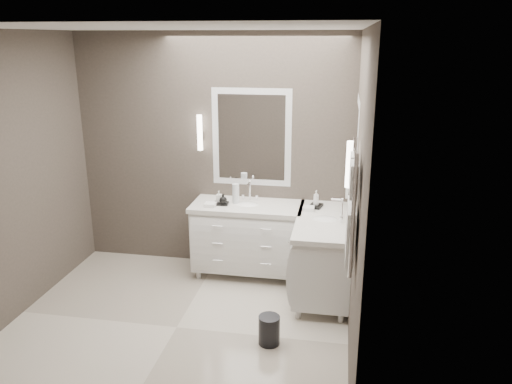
% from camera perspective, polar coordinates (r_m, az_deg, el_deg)
% --- Properties ---
extents(floor, '(3.20, 3.00, 0.01)m').
position_cam_1_polar(floor, '(4.95, -9.05, -15.07)').
color(floor, beige).
rests_on(floor, ground).
extents(ceiling, '(3.20, 3.00, 0.01)m').
position_cam_1_polar(ceiling, '(4.20, -10.86, 18.06)').
color(ceiling, white).
rests_on(ceiling, wall_back).
extents(wall_back, '(3.20, 0.01, 2.70)m').
position_cam_1_polar(wall_back, '(5.77, -4.90, 4.43)').
color(wall_back, '#463E38').
rests_on(wall_back, floor).
extents(wall_front, '(3.20, 0.01, 2.70)m').
position_cam_1_polar(wall_front, '(3.11, -19.22, -8.01)').
color(wall_front, '#463E38').
rests_on(wall_front, floor).
extents(wall_left, '(0.01, 3.00, 2.70)m').
position_cam_1_polar(wall_left, '(5.15, -26.96, 0.99)').
color(wall_left, '#463E38').
rests_on(wall_left, floor).
extents(wall_right, '(0.01, 3.00, 2.70)m').
position_cam_1_polar(wall_right, '(4.14, 11.55, -1.04)').
color(wall_right, '#463E38').
rests_on(wall_right, floor).
extents(vanity_back, '(1.24, 0.59, 0.97)m').
position_cam_1_polar(vanity_back, '(5.68, -0.98, -4.90)').
color(vanity_back, white).
rests_on(vanity_back, floor).
extents(vanity_right, '(0.59, 1.24, 0.97)m').
position_cam_1_polar(vanity_right, '(5.29, 7.76, -6.78)').
color(vanity_right, white).
rests_on(vanity_right, floor).
extents(mirror_back, '(0.90, 0.02, 1.10)m').
position_cam_1_polar(mirror_back, '(5.62, -0.52, 6.23)').
color(mirror_back, white).
rests_on(mirror_back, wall_back).
extents(mirror_right, '(0.02, 0.90, 1.10)m').
position_cam_1_polar(mirror_right, '(4.86, 11.32, 4.13)').
color(mirror_right, white).
rests_on(mirror_right, wall_right).
extents(sconce_back, '(0.06, 0.06, 0.40)m').
position_cam_1_polar(sconce_back, '(5.68, -6.44, 6.68)').
color(sconce_back, white).
rests_on(sconce_back, wall_back).
extents(sconce_right, '(0.06, 0.06, 0.40)m').
position_cam_1_polar(sconce_right, '(4.28, 10.62, 3.01)').
color(sconce_right, white).
rests_on(sconce_right, wall_right).
extents(towel_bar_corner, '(0.03, 0.22, 0.30)m').
position_cam_1_polar(towel_bar_corner, '(5.51, 10.42, 1.06)').
color(towel_bar_corner, white).
rests_on(towel_bar_corner, wall_right).
extents(towel_ladder, '(0.06, 0.58, 0.90)m').
position_cam_1_polar(towel_ladder, '(3.75, 10.87, -2.28)').
color(towel_ladder, white).
rests_on(towel_ladder, wall_right).
extents(waste_bin, '(0.21, 0.21, 0.27)m').
position_cam_1_polar(waste_bin, '(4.61, 1.51, -15.49)').
color(waste_bin, black).
rests_on(waste_bin, floor).
extents(amenity_tray_back, '(0.17, 0.13, 0.02)m').
position_cam_1_polar(amenity_tray_back, '(5.55, -4.00, -1.31)').
color(amenity_tray_back, black).
rests_on(amenity_tray_back, vanity_back).
extents(amenity_tray_right, '(0.16, 0.19, 0.03)m').
position_cam_1_polar(amenity_tray_right, '(5.49, 6.84, -1.59)').
color(amenity_tray_right, black).
rests_on(amenity_tray_right, vanity_right).
extents(water_bottle, '(0.10, 0.10, 0.22)m').
position_cam_1_polar(water_bottle, '(5.56, -2.33, -0.18)').
color(water_bottle, silver).
rests_on(water_bottle, vanity_back).
extents(soap_bottle_a, '(0.06, 0.06, 0.12)m').
position_cam_1_polar(soap_bottle_a, '(5.55, -4.27, -0.50)').
color(soap_bottle_a, white).
rests_on(soap_bottle_a, amenity_tray_back).
extents(soap_bottle_b, '(0.09, 0.09, 0.11)m').
position_cam_1_polar(soap_bottle_b, '(5.50, -3.78, -0.76)').
color(soap_bottle_b, black).
rests_on(soap_bottle_b, amenity_tray_back).
extents(soap_bottle_c, '(0.08, 0.08, 0.16)m').
position_cam_1_polar(soap_bottle_c, '(5.46, 6.88, -0.65)').
color(soap_bottle_c, white).
rests_on(soap_bottle_c, amenity_tray_right).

